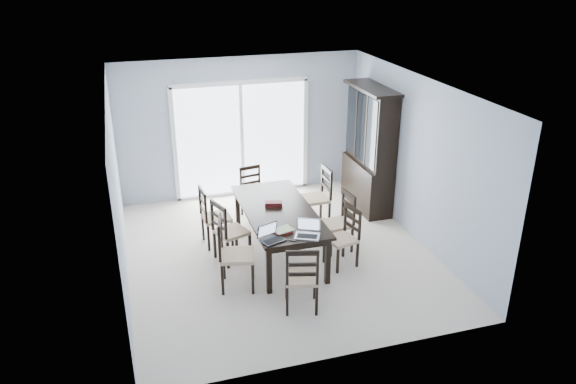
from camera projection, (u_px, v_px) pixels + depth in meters
The scene contains 24 objects.
floor at pixel (279, 253), 8.65m from camera, with size 5.00×5.00×0.00m, color beige.
ceiling at pixel (278, 86), 7.62m from camera, with size 5.00×5.00×0.00m, color white.
back_wall at pixel (241, 128), 10.34m from camera, with size 4.50×0.02×2.60m, color #9CA8BA.
wall_left at pixel (117, 193), 7.54m from camera, with size 0.02×5.00×2.60m, color #9CA8BA.
wall_right at pixel (417, 160), 8.74m from camera, with size 0.02×5.00×2.60m, color #9CA8BA.
balcony at pixel (233, 176), 11.75m from camera, with size 4.50×2.00×0.10m, color gray.
railing at pixel (223, 135), 12.39m from camera, with size 4.50×0.06×1.10m, color #99999E.
dining_table at pixel (278, 214), 8.38m from camera, with size 1.00×2.20×0.75m.
china_hutch at pixel (369, 150), 9.86m from camera, with size 0.50×1.38×2.20m.
sliding_door at pixel (242, 139), 10.40m from camera, with size 2.52×0.05×2.18m.
chair_left_near at pixel (229, 246), 7.56m from camera, with size 0.55×0.54×1.20m.
chair_left_mid at pixel (226, 225), 8.21m from camera, with size 0.55×0.54×1.13m.
chair_left_far at pixel (210, 211), 8.70m from camera, with size 0.46×0.45×1.11m.
chair_right_near at pixel (346, 230), 8.17m from camera, with size 0.48×0.47×1.03m.
chair_right_mid at pixel (342, 215), 8.59m from camera, with size 0.45×0.44×1.07m.
chair_right_far at pixel (320, 190), 9.37m from camera, with size 0.46×0.45×1.16m.
chair_end_near at pixel (302, 272), 7.04m from camera, with size 0.51×0.52×1.10m.
chair_end_far at pixel (252, 186), 9.71m from camera, with size 0.45×0.46×1.03m.
laptop_dark at pixel (273, 237), 7.43m from camera, with size 0.37×0.31×0.22m.
laptop_silver at pixel (307, 233), 7.53m from camera, with size 0.40×0.35×0.23m.
book_stack at pixel (283, 231), 7.67m from camera, with size 0.31×0.27×0.04m.
cell_phone at pixel (293, 240), 7.45m from camera, with size 0.10×0.05×0.01m, color black.
game_box at pixel (274, 204), 8.46m from camera, with size 0.26×0.13×0.07m, color #47100E.
hot_tub at pixel (195, 155), 11.35m from camera, with size 2.19×2.03×0.98m.
Camera 1 is at (-2.05, -7.29, 4.29)m, focal length 35.00 mm.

